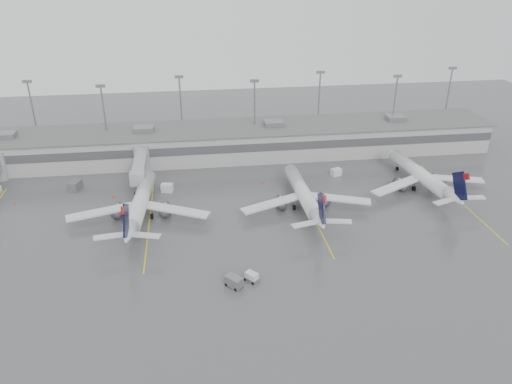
{
  "coord_description": "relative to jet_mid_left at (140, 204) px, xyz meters",
  "views": [
    {
      "loc": [
        -7.54,
        -71.15,
        52.34
      ],
      "look_at": [
        5.47,
        24.0,
        5.0
      ],
      "focal_mm": 35.0,
      "sensor_mm": 36.0,
      "label": 1
    }
  ],
  "objects": [
    {
      "name": "terminal",
      "position": [
        19.28,
        32.9,
        0.77
      ],
      "size": [
        152.0,
        17.0,
        9.45
      ],
      "color": "#B1B1AB",
      "rests_on": "ground"
    },
    {
      "name": "jet_mid_right",
      "position": [
        35.59,
        -0.27,
        -0.11
      ],
      "size": [
        29.22,
        32.76,
        10.6
      ],
      "rotation": [
        0.0,
        0.0,
        0.03
      ],
      "color": "silver",
      "rests_on": "ground"
    },
    {
      "name": "stand_markings",
      "position": [
        19.29,
        -1.08,
        -3.39
      ],
      "size": [
        105.25,
        40.0,
        0.01
      ],
      "color": "yellow",
      "rests_on": "ground"
    },
    {
      "name": "jet_far_right",
      "position": [
        65.73,
        5.44,
        -0.08
      ],
      "size": [
        29.2,
        32.91,
        10.67
      ],
      "rotation": [
        0.0,
        0.0,
        0.13
      ],
      "color": "silver",
      "rests_on": "ground"
    },
    {
      "name": "jet_bridge_right",
      "position": [
        -1.21,
        20.64,
        0.47
      ],
      "size": [
        4.0,
        17.2,
        7.0
      ],
      "color": "#919496",
      "rests_on": "ground"
    },
    {
      "name": "baggage_tug",
      "position": [
        20.63,
        -25.64,
        -2.76
      ],
      "size": [
        2.87,
        2.93,
        1.64
      ],
      "rotation": [
        0.0,
        0.0,
        0.74
      ],
      "color": "silver",
      "rests_on": "ground"
    },
    {
      "name": "gse_uld_b",
      "position": [
        5.29,
        12.07,
        -2.42
      ],
      "size": [
        3.04,
        2.31,
        1.95
      ],
      "primitive_type": "cube",
      "rotation": [
        0.0,
        0.0,
        -0.18
      ],
      "color": "silver",
      "rests_on": "ground"
    },
    {
      "name": "cone_b",
      "position": [
        -7.17,
        10.44,
        -3.0
      ],
      "size": [
        0.5,
        0.5,
        0.8
      ],
      "primitive_type": "cone",
      "color": "#E74004",
      "rests_on": "ground"
    },
    {
      "name": "cone_a",
      "position": [
        -28.95,
        10.31,
        -3.08
      ],
      "size": [
        0.4,
        0.4,
        0.64
      ],
      "primitive_type": "cone",
      "color": "#E74004",
      "rests_on": "ground"
    },
    {
      "name": "gse_loader",
      "position": [
        -16.55,
        16.27,
        -2.32
      ],
      "size": [
        3.14,
        3.96,
        2.16
      ],
      "primitive_type": "cube",
      "rotation": [
        0.0,
        0.0,
        -0.32
      ],
      "color": "slate",
      "rests_on": "ground"
    },
    {
      "name": "cone_c",
      "position": [
        28.32,
        13.55,
        -3.04
      ],
      "size": [
        0.45,
        0.45,
        0.72
      ],
      "primitive_type": "cone",
      "color": "#E74004",
      "rests_on": "ground"
    },
    {
      "name": "cone_d",
      "position": [
        63.45,
        9.92,
        -3.03
      ],
      "size": [
        0.47,
        0.47,
        0.75
      ],
      "primitive_type": "cone",
      "color": "#E74004",
      "rests_on": "ground"
    },
    {
      "name": "jet_mid_left",
      "position": [
        0.0,
        0.0,
        0.0
      ],
      "size": [
        30.06,
        33.81,
        10.94
      ],
      "rotation": [
        0.0,
        0.0,
        -0.09
      ],
      "color": "silver",
      "rests_on": "ground"
    },
    {
      "name": "gse_uld_c",
      "position": [
        47.63,
        15.75,
        -2.51
      ],
      "size": [
        2.93,
        2.41,
        1.79
      ],
      "primitive_type": "cube",
      "rotation": [
        0.0,
        0.0,
        0.33
      ],
      "color": "silver",
      "rests_on": "ground"
    },
    {
      "name": "baggage_cart",
      "position": [
        17.43,
        -26.84,
        -2.38
      ],
      "size": [
        3.34,
        3.41,
        1.95
      ],
      "rotation": [
        0.0,
        0.0,
        0.74
      ],
      "color": "slate",
      "rests_on": "ground"
    },
    {
      "name": "ground",
      "position": [
        19.29,
        -25.08,
        -3.4
      ],
      "size": [
        260.0,
        260.0,
        0.0
      ],
      "primitive_type": "plane",
      "color": "#505052",
      "rests_on": "ground"
    },
    {
      "name": "light_masts",
      "position": [
        19.29,
        38.67,
        8.63
      ],
      "size": [
        142.4,
        8.0,
        20.6
      ],
      "color": "gray",
      "rests_on": "ground"
    }
  ]
}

